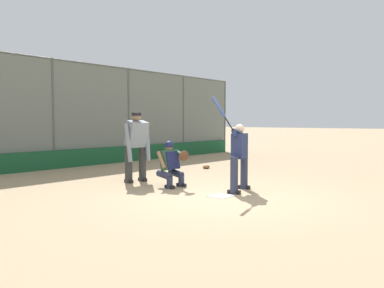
{
  "coord_description": "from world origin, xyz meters",
  "views": [
    {
      "loc": [
        6.2,
        4.73,
        1.57
      ],
      "look_at": [
        -0.22,
        -1.0,
        1.05
      ],
      "focal_mm": 35.0,
      "sensor_mm": 36.0,
      "label": 1
    }
  ],
  "objects": [
    {
      "name": "fielding_glove_on_dirt",
      "position": [
        -3.37,
        -3.17,
        0.05
      ],
      "size": [
        0.3,
        0.23,
        0.11
      ],
      "color": "brown",
      "rests_on": "ground_plane"
    },
    {
      "name": "spare_bat_near_backstop",
      "position": [
        -4.22,
        -5.73,
        0.03
      ],
      "size": [
        0.83,
        0.13,
        0.07
      ],
      "rotation": [
        0.0,
        0.0,
        0.1
      ],
      "color": "black",
      "rests_on": "ground_plane"
    },
    {
      "name": "backstop_fence",
      "position": [
        0.0,
        -6.97,
        1.92
      ],
      "size": [
        19.02,
        0.08,
        3.66
      ],
      "color": "#515651",
      "rests_on": "ground_plane"
    },
    {
      "name": "home_plate_marker",
      "position": [
        0.0,
        0.0,
        0.01
      ],
      "size": [
        0.43,
        0.43,
        0.01
      ],
      "primitive_type": "cube",
      "color": "white",
      "rests_on": "ground_plane"
    },
    {
      "name": "batter_at_plate",
      "position": [
        -0.72,
        -0.04,
        0.82
      ],
      "size": [
        1.09,
        0.56,
        2.11
      ],
      "rotation": [
        0.0,
        0.0,
        0.27
      ],
      "color": "#2D334C",
      "rests_on": "ground_plane"
    },
    {
      "name": "padding_wall",
      "position": [
        0.0,
        -6.87,
        0.3
      ],
      "size": [
        18.56,
        0.18,
        0.61
      ],
      "primitive_type": "cube",
      "color": "#19512D",
      "rests_on": "ground_plane"
    },
    {
      "name": "bleachers_beyond",
      "position": [
        -2.92,
        -9.12,
        0.38
      ],
      "size": [
        13.26,
        1.95,
        1.16
      ],
      "color": "slate",
      "rests_on": "ground_plane"
    },
    {
      "name": "catcher_behind_plate",
      "position": [
        -0.11,
        -1.57,
        0.57
      ],
      "size": [
        0.59,
        0.69,
        1.11
      ],
      "rotation": [
        0.0,
        0.0,
        -0.05
      ],
      "color": "#2D334C",
      "rests_on": "ground_plane"
    },
    {
      "name": "umpire_home",
      "position": [
        -0.02,
        -2.74,
        0.98
      ],
      "size": [
        0.73,
        0.5,
        1.81
      ],
      "rotation": [
        0.0,
        0.0,
        -0.12
      ],
      "color": "#333333",
      "rests_on": "ground_plane"
    },
    {
      "name": "ground_plane",
      "position": [
        0.0,
        0.0,
        0.0
      ],
      "size": [
        160.0,
        160.0,
        0.0
      ],
      "primitive_type": "plane",
      "color": "tan"
    }
  ]
}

